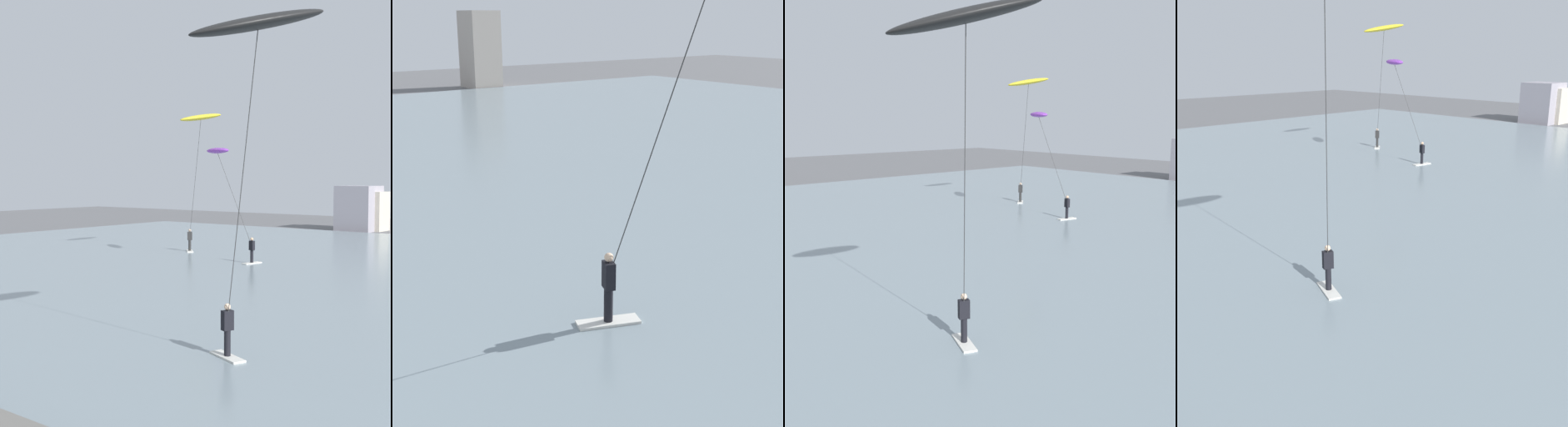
{
  "view_description": "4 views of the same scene",
  "coord_description": "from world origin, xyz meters",
  "views": [
    {
      "loc": [
        10.35,
        -3.62,
        5.54
      ],
      "look_at": [
        -2.27,
        12.21,
        4.39
      ],
      "focal_mm": 53.74,
      "sensor_mm": 36.0,
      "label": 1
    },
    {
      "loc": [
        -8.74,
        2.11,
        6.55
      ],
      "look_at": [
        -1.19,
        11.95,
        2.68
      ],
      "focal_mm": 53.36,
      "sensor_mm": 36.0,
      "label": 2
    },
    {
      "loc": [
        11.38,
        2.11,
        7.16
      ],
      "look_at": [
        -2.45,
        13.98,
        3.76
      ],
      "focal_mm": 44.2,
      "sensor_mm": 36.0,
      "label": 3
    },
    {
      "loc": [
        11.37,
        1.95,
        7.73
      ],
      "look_at": [
        1.43,
        11.79,
        3.33
      ],
      "focal_mm": 42.56,
      "sensor_mm": 36.0,
      "label": 4
    }
  ],
  "objects": [
    {
      "name": "kitesurfer_black",
      "position": [
        1.17,
        10.4,
        8.9
      ],
      "size": [
        4.28,
        3.95,
        10.05
      ],
      "color": "silver",
      "rests_on": "water_bay"
    },
    {
      "name": "kitesurfer_purple",
      "position": [
        -13.78,
        29.34,
        6.48
      ],
      "size": [
        4.01,
        2.51,
        7.37
      ],
      "color": "silver",
      "rests_on": "water_bay"
    },
    {
      "name": "kitesurfer_yellow",
      "position": [
        -16.89,
        31.07,
        8.94
      ],
      "size": [
        3.91,
        4.15,
        10.01
      ],
      "color": "silver",
      "rests_on": "water_bay"
    }
  ]
}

